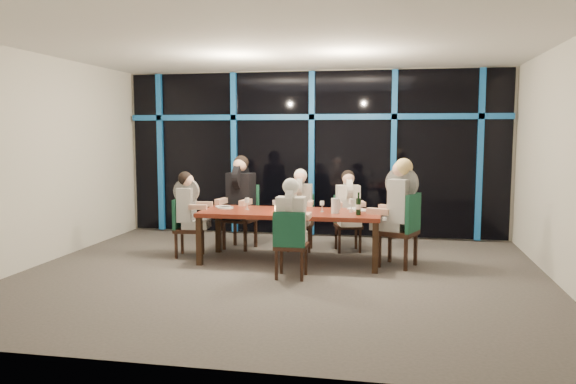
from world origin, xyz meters
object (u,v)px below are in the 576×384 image
Objects in this scene: chair_far_mid at (301,219)px; chair_end_right at (404,226)px; chair_far_right at (347,220)px; chair_near_mid at (290,241)px; chair_far_left at (242,213)px; diner_far_right at (348,199)px; chair_end_left at (184,224)px; diner_near_mid at (291,213)px; diner_far_left at (240,188)px; diner_far_mid at (300,198)px; dining_table at (291,216)px; diner_end_right at (399,197)px; water_pitcher at (335,206)px; wine_bottle at (358,206)px; diner_end_left at (189,201)px.

chair_far_mid is 0.85× the size of chair_end_right.
chair_far_right is 2.01m from chair_near_mid.
chair_far_left is 1.20× the size of diner_far_right.
chair_far_left reaches higher than chair_end_left.
diner_far_left is at bearing -55.29° from diner_near_mid.
diner_near_mid is at bearing -123.36° from diner_far_right.
diner_far_mid is (-1.62, 0.85, 0.27)m from chair_end_right.
diner_far_mid is 1.01× the size of diner_far_right.
chair_near_mid is at bearing -87.59° from chair_far_mid.
chair_far_left is at bearing 137.94° from dining_table.
diner_near_mid is (-0.57, -1.85, 0.36)m from chair_far_right.
chair_end_right is 1.03× the size of diner_end_right.
chair_end_right is at bearing -32.65° from chair_far_mid.
chair_far_mid is 1.01× the size of chair_far_right.
water_pitcher is (-0.88, -0.09, -0.14)m from diner_end_right.
diner_end_right is (1.37, 0.95, 0.50)m from chair_near_mid.
diner_far_right reaches higher than chair_far_mid.
diner_end_right is at bearing -5.84° from diner_far_left.
chair_end_right reaches higher than dining_table.
wine_bottle is 1.49× the size of water_pitcher.
chair_near_mid is (-0.57, -1.93, 0.01)m from chair_far_right.
water_pitcher reaches higher than chair_far_right.
wine_bottle reaches higher than dining_table.
chair_end_left is at bearing 90.00° from diner_end_left.
diner_far_mid reaches higher than chair_near_mid.
water_pitcher is at bearing -57.11° from diner_far_mid.
chair_far_mid is 1.85m from diner_end_right.
diner_far_left reaches higher than chair_near_mid.
chair_end_left is 3.24m from diner_end_right.
chair_far_left is 2.10m from diner_near_mid.
wine_bottle is at bearing -48.96° from diner_far_mid.
chair_far_left is at bearing 178.40° from chair_far_mid.
diner_far_right is at bearing 15.18° from diner_far_left.
chair_end_left is 2.09m from chair_near_mid.
diner_far_right is at bearing 49.85° from dining_table.
diner_near_mid is (0.17, -0.87, 0.17)m from dining_table.
chair_end_left is 2.35m from water_pitcher.
diner_near_mid is (1.14, -1.75, 0.28)m from chair_far_left.
chair_end_left is (-1.66, 0.06, -0.19)m from dining_table.
water_pitcher is (2.32, -0.15, 0.36)m from chair_end_left.
chair_near_mid is 1.97m from diner_far_right.
chair_far_mid is 1.00× the size of chair_near_mid.
chair_far_right is 2.52m from diner_end_left.
diner_end_left is at bearing -175.34° from diner_far_right.
chair_end_right is 0.42m from diner_end_right.
diner_end_right is at bearing -30.97° from diner_far_mid.
chair_far_mid is 0.89× the size of diner_far_left.
diner_far_left is at bearing -90.00° from chair_far_left.
diner_end_left reaches higher than water_pitcher.
diner_far_mid is 1.42m from wine_bottle.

